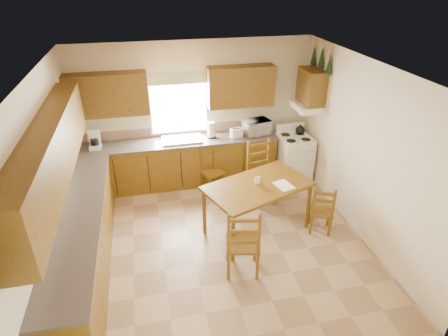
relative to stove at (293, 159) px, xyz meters
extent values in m
plane|color=tan|center=(-1.86, -1.64, -0.45)|extent=(4.50, 4.50, 0.00)
plane|color=brown|center=(-1.86, -1.64, 2.25)|extent=(4.50, 4.50, 0.00)
plane|color=beige|center=(-4.11, -1.64, 0.90)|extent=(4.50, 4.50, 0.00)
plane|color=beige|center=(0.39, -1.64, 0.90)|extent=(4.50, 4.50, 0.00)
plane|color=beige|center=(-1.86, 0.61, 0.90)|extent=(4.50, 4.50, 0.00)
plane|color=beige|center=(-1.86, -3.89, 0.90)|extent=(4.50, 4.50, 0.00)
cube|color=brown|center=(-2.24, 0.31, -0.01)|extent=(3.75, 0.60, 0.88)
cube|color=brown|center=(-3.81, -1.79, -0.01)|extent=(0.60, 3.60, 0.88)
cube|color=#4E443F|center=(-2.24, 0.31, 0.45)|extent=(3.75, 0.63, 0.04)
cube|color=#4E443F|center=(-3.81, -1.79, 0.45)|extent=(0.63, 3.60, 0.04)
cube|color=#886652|center=(-2.24, 0.60, 0.56)|extent=(3.75, 0.01, 0.18)
cube|color=brown|center=(-3.41, 0.45, 1.41)|extent=(1.41, 0.33, 0.75)
cube|color=brown|center=(-1.00, 0.45, 1.41)|extent=(1.25, 0.33, 0.75)
cube|color=brown|center=(-3.95, -1.79, 1.41)|extent=(0.33, 3.60, 0.75)
cube|color=brown|center=(0.22, 0.01, 1.45)|extent=(0.33, 0.62, 0.62)
cube|color=silver|center=(0.17, 0.01, 1.07)|extent=(0.44, 0.62, 0.12)
cube|color=silver|center=(-2.16, 0.58, 1.10)|extent=(1.13, 0.02, 1.18)
cube|color=white|center=(-2.16, 0.58, 1.10)|extent=(1.05, 0.01, 1.10)
cube|color=#4F743F|center=(-2.16, 0.55, 1.60)|extent=(1.19, 0.01, 0.24)
cube|color=silver|center=(-2.16, 0.31, 0.49)|extent=(0.75, 0.45, 0.04)
cone|color=#15351E|center=(0.35, -0.31, 1.93)|extent=(0.22, 0.22, 0.36)
cone|color=#15351E|center=(0.35, 0.01, 1.97)|extent=(0.22, 0.22, 0.36)
cone|color=#15351E|center=(0.35, 0.33, 1.93)|extent=(0.22, 0.22, 0.36)
cube|color=silver|center=(0.00, 0.00, 0.00)|extent=(0.65, 0.66, 0.90)
cube|color=silver|center=(-3.74, 0.31, 0.65)|extent=(0.29, 0.31, 0.36)
cylinder|color=white|center=(-1.60, 0.34, 0.63)|extent=(0.14, 0.14, 0.31)
cube|color=silver|center=(-1.12, 0.24, 0.56)|extent=(0.24, 0.18, 0.17)
imported|color=silver|center=(-0.70, 0.31, 0.61)|extent=(0.53, 0.44, 0.28)
cube|color=brown|center=(-1.20, -1.46, -0.02)|extent=(1.83, 1.44, 0.86)
cube|color=brown|center=(-1.66, -2.30, 0.09)|extent=(0.53, 0.52, 1.09)
cube|color=brown|center=(-0.19, -1.69, -0.02)|extent=(0.46, 0.45, 0.85)
cube|color=brown|center=(-0.83, -0.59, 0.11)|extent=(0.54, 0.53, 1.12)
cube|color=brown|center=(-1.66, -0.08, 0.00)|extent=(0.47, 0.46, 0.89)
cube|color=white|center=(-0.82, -1.56, 0.41)|extent=(0.31, 0.36, 0.00)
cube|color=white|center=(-1.20, -1.43, 0.47)|extent=(0.09, 0.04, 0.12)
camera|label=1|loc=(-2.78, -6.18, 3.41)|focal=30.00mm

